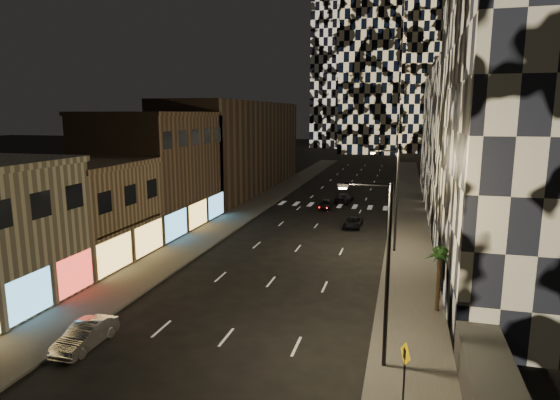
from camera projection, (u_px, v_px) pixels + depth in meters
The scene contains 18 objects.
sidewalk_left at pixel (262, 201), 65.52m from camera, with size 4.00×120.00×0.15m, color #47443F.
sidewalk_right at pixel (409, 209), 60.45m from camera, with size 4.00×120.00×0.15m, color #47443F.
curb_left at pixel (276, 202), 64.99m from camera, with size 0.20×120.00×0.15m, color #4C4C47.
curb_right at pixel (393, 208), 60.98m from camera, with size 0.20×120.00×0.15m, color #4C4C47.
retail_tan at pixel (79, 214), 39.04m from camera, with size 10.00×10.00×8.00m, color #796248.
retail_brown at pixel (154, 172), 50.54m from camera, with size 10.00×15.00×12.00m, color brown.
retail_filler_left at pixel (238, 146), 75.53m from camera, with size 10.00×40.00×14.00m, color brown.
midrise_base at pixel (443, 257), 35.38m from camera, with size 0.60×25.00×3.00m, color #383838.
plinth_right at pixel (489, 385), 19.63m from camera, with size 2.00×8.00×2.00m, color #383838.
midrise_filler_right at pixel (489, 138), 62.93m from camera, with size 16.00×40.00×18.00m, color #232326.
streetlight_near at pixel (383, 263), 21.91m from camera, with size 2.55×0.25×9.00m.
streetlight_far at pixel (394, 193), 40.90m from camera, with size 2.55×0.25×9.00m.
car_silver_parked at pixel (85, 335), 24.76m from camera, with size 1.42×4.06×1.34m, color #A3A3A8.
car_dark_midlane at pixel (326, 204), 60.44m from camera, with size 1.51×3.75×1.28m, color black.
car_dark_oncoming at pixel (344, 198), 64.73m from camera, with size 1.89×4.66×1.35m, color black.
car_dark_rightlane at pixel (353, 223), 50.74m from camera, with size 1.80×3.90×1.08m, color black.
ped_sign at pixel (405, 364), 19.12m from camera, with size 0.40×0.93×2.93m.
palm_tree at pixel (440, 258), 28.55m from camera, with size 2.07×2.06×4.07m.
Camera 1 is at (9.11, -11.53, 12.25)m, focal length 30.00 mm.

